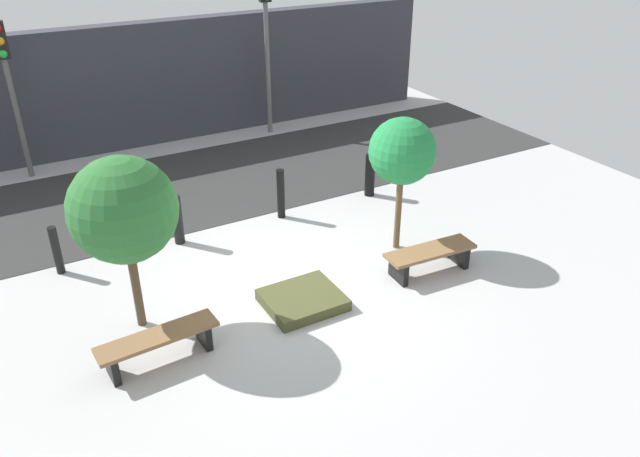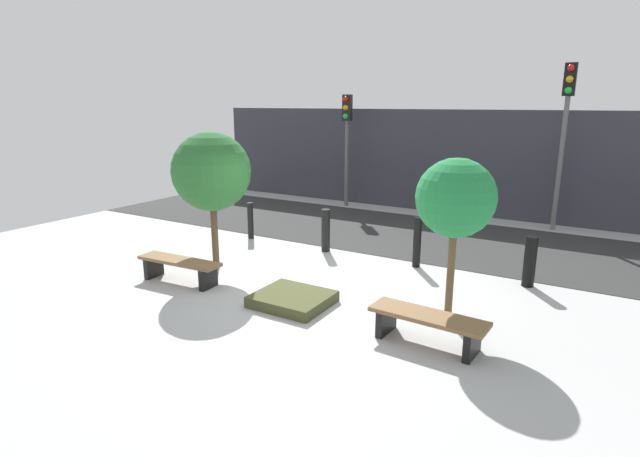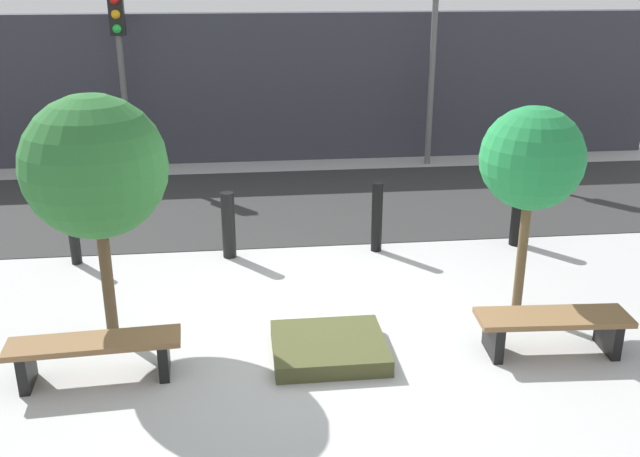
# 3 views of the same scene
# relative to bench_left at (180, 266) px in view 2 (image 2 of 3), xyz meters

# --- Properties ---
(ground_plane) EXTENTS (18.00, 18.00, 0.00)m
(ground_plane) POSITION_rel_bench_left_xyz_m (2.36, 0.80, -0.32)
(ground_plane) COLOR #AEAEAE
(road_strip) EXTENTS (18.00, 4.15, 0.01)m
(road_strip) POSITION_rel_bench_left_xyz_m (2.36, 5.41, -0.31)
(road_strip) COLOR #2F2F2F
(road_strip) RESTS_ON ground
(building_facade) EXTENTS (16.20, 0.50, 3.03)m
(building_facade) POSITION_rel_bench_left_xyz_m (2.36, 8.63, 1.20)
(building_facade) COLOR #33333D
(building_facade) RESTS_ON ground
(bench_left) EXTENTS (1.70, 0.51, 0.44)m
(bench_left) POSITION_rel_bench_left_xyz_m (0.00, 0.00, 0.00)
(bench_left) COLOR black
(bench_left) RESTS_ON ground
(bench_right) EXTENTS (1.63, 0.57, 0.44)m
(bench_right) POSITION_rel_bench_left_xyz_m (4.72, -0.00, -0.00)
(bench_right) COLOR black
(bench_right) RESTS_ON ground
(planter_bed) EXTENTS (1.19, 1.05, 0.18)m
(planter_bed) POSITION_rel_bench_left_xyz_m (2.36, 0.20, -0.23)
(planter_bed) COLOR #424525
(planter_bed) RESTS_ON ground
(tree_behind_left_bench) EXTENTS (1.52, 1.52, 2.70)m
(tree_behind_left_bench) POSITION_rel_bench_left_xyz_m (-0.00, 0.96, 1.61)
(tree_behind_left_bench) COLOR #4F3D28
(tree_behind_left_bench) RESTS_ON ground
(tree_behind_right_bench) EXTENTS (1.16, 1.16, 2.47)m
(tree_behind_right_bench) POSITION_rel_bench_left_xyz_m (4.72, 0.96, 1.56)
(tree_behind_right_bench) COLOR brown
(tree_behind_right_bench) RESTS_ON ground
(bollard_far_left) EXTENTS (0.14, 0.14, 0.88)m
(bollard_far_left) POSITION_rel_bench_left_xyz_m (-0.82, 3.09, 0.12)
(bollard_far_left) COLOR black
(bollard_far_left) RESTS_ON ground
(bollard_left) EXTENTS (0.19, 0.19, 0.95)m
(bollard_left) POSITION_rel_bench_left_xyz_m (1.30, 3.09, 0.16)
(bollard_left) COLOR black
(bollard_left) RESTS_ON ground
(bollard_center) EXTENTS (0.16, 0.16, 1.03)m
(bollard_center) POSITION_rel_bench_left_xyz_m (3.42, 3.09, 0.20)
(bollard_center) COLOR black
(bollard_center) RESTS_ON ground
(bollard_right) EXTENTS (0.21, 0.21, 0.92)m
(bollard_right) POSITION_rel_bench_left_xyz_m (5.53, 3.09, 0.15)
(bollard_right) COLOR black
(bollard_right) RESTS_ON ground
(traffic_light_west) EXTENTS (0.28, 0.27, 3.45)m
(traffic_light_west) POSITION_rel_bench_left_xyz_m (-0.69, 7.77, 2.08)
(traffic_light_west) COLOR #565656
(traffic_light_west) RESTS_ON ground
(traffic_light_mid_west) EXTENTS (0.28, 0.27, 4.15)m
(traffic_light_mid_west) POSITION_rel_bench_left_xyz_m (5.40, 7.77, 2.53)
(traffic_light_mid_west) COLOR #606060
(traffic_light_mid_west) RESTS_ON ground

